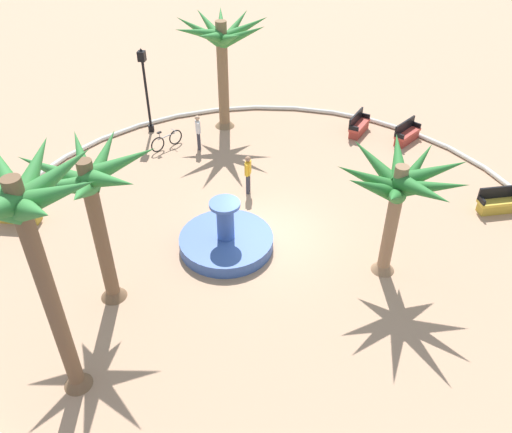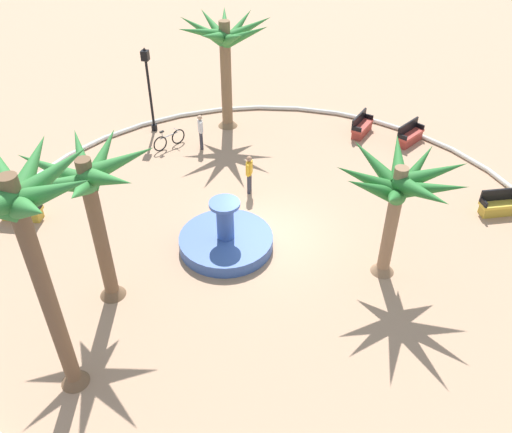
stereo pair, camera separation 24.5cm
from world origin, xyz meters
name	(u,v)px [view 2 (the right image)]	position (x,y,z in m)	size (l,w,h in m)	color
ground_plane	(268,235)	(0.00, 0.00, 0.00)	(80.00, 80.00, 0.00)	tan
plaza_curb	(268,233)	(0.00, 0.00, 0.10)	(21.01, 21.01, 0.20)	silver
fountain	(226,240)	(1.38, 0.86, 0.29)	(3.30, 3.30, 1.92)	#38569E
palm_tree_near_fountain	(22,222)	(4.23, 7.02, 5.43)	(3.61, 3.59, 6.85)	brown
palm_tree_by_curb	(225,43)	(3.22, -8.16, 4.06)	(4.39, 4.47, 5.34)	brown
palm_tree_mid_plaza	(399,188)	(-4.06, 1.25, 3.36)	(4.08, 4.01, 4.33)	#8E6B4C
palm_tree_far_side	(90,190)	(4.43, 3.76, 4.01)	(3.80, 3.82, 5.27)	brown
bench_east	(410,136)	(-5.46, -7.84, 0.35)	(1.33, 1.60, 1.00)	#B73D33
bench_west	(362,127)	(-3.25, -8.35, 0.35)	(1.05, 1.67, 1.00)	#B73D33
bench_north	(500,206)	(-8.49, -2.78, 0.35)	(1.68, 0.97, 1.00)	gold
bench_southeast	(21,212)	(9.31, 0.55, 0.35)	(1.63, 0.59, 1.00)	gold
lamppost	(149,84)	(6.64, -7.11, 2.38)	(0.32, 0.32, 4.07)	black
bicycle_red_frame	(169,140)	(5.41, -5.63, 0.38)	(1.09, 1.40, 0.94)	black
person_cyclist_helmet	(201,130)	(3.94, -5.77, 0.93)	(0.31, 0.50, 1.65)	#33333D
person_cyclist_photo	(249,172)	(1.16, -2.63, 0.93)	(0.22, 0.53, 1.67)	#33333D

